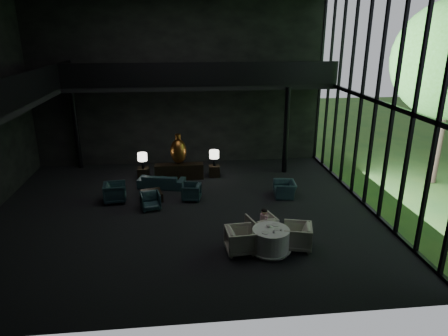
{
  "coord_description": "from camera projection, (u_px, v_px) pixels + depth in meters",
  "views": [
    {
      "loc": [
        0.04,
        -13.52,
        6.39
      ],
      "look_at": [
        1.54,
        0.5,
        1.51
      ],
      "focal_mm": 32.0,
      "sensor_mm": 36.0,
      "label": 1
    }
  ],
  "objects": [
    {
      "name": "cream_pot",
      "position": [
        274.0,
        232.0,
        11.71
      ],
      "size": [
        0.08,
        0.08,
        0.08
      ],
      "primitive_type": "cylinder",
      "rotation": [
        0.0,
        0.0,
        0.33
      ],
      "color": "#99999E",
      "rests_on": "dining_table"
    },
    {
      "name": "side_table_left",
      "position": [
        144.0,
        174.0,
        17.96
      ],
      "size": [
        0.5,
        0.5,
        0.55
      ],
      "primitive_type": "cube",
      "color": "black",
      "rests_on": "floor"
    },
    {
      "name": "dining_chair_north",
      "position": [
        261.0,
        224.0,
        12.87
      ],
      "size": [
        1.1,
        1.06,
        0.92
      ],
      "primitive_type": "imported",
      "rotation": [
        0.0,
        0.0,
        3.43
      ],
      "color": "#B3B2AF",
      "rests_on": "floor"
    },
    {
      "name": "table_lamp_right",
      "position": [
        214.0,
        155.0,
        18.05
      ],
      "size": [
        0.43,
        0.43,
        0.73
      ],
      "color": "black",
      "rests_on": "side_table_right"
    },
    {
      "name": "plate_b",
      "position": [
        275.0,
        225.0,
        12.2
      ],
      "size": [
        0.25,
        0.25,
        0.02
      ],
      "primitive_type": "cylinder",
      "rotation": [
        0.0,
        0.0,
        -0.04
      ],
      "color": "white",
      "rests_on": "dining_table"
    },
    {
      "name": "sofa",
      "position": [
        161.0,
        179.0,
        17.02
      ],
      "size": [
        1.95,
        0.97,
        0.73
      ],
      "primitive_type": "imported",
      "rotation": [
        0.0,
        0.0,
        2.9
      ],
      "color": "black",
      "rests_on": "floor"
    },
    {
      "name": "cereal_bowl",
      "position": [
        269.0,
        226.0,
        12.07
      ],
      "size": [
        0.16,
        0.16,
        0.08
      ],
      "primitive_type": "ellipsoid",
      "color": "white",
      "rests_on": "dining_table"
    },
    {
      "name": "mezzanine_back",
      "position": [
        202.0,
        85.0,
        18.28
      ],
      "size": [
        12.0,
        2.0,
        0.25
      ],
      "primitive_type": "cube",
      "color": "black",
      "rests_on": "wall_back"
    },
    {
      "name": "dining_chair_east",
      "position": [
        297.0,
        234.0,
        12.23
      ],
      "size": [
        1.09,
        1.13,
        0.97
      ],
      "primitive_type": "imported",
      "rotation": [
        0.0,
        0.0,
        -1.83
      ],
      "color": "#AFAEA9",
      "rests_on": "floor"
    },
    {
      "name": "wall_back",
      "position": [
        180.0,
        83.0,
        19.12
      ],
      "size": [
        14.0,
        0.04,
        8.0
      ],
      "primitive_type": "cube",
      "color": "black",
      "rests_on": "ground"
    },
    {
      "name": "coffee_table",
      "position": [
        152.0,
        196.0,
        15.8
      ],
      "size": [
        0.95,
        0.95,
        0.35
      ],
      "primitive_type": "cube",
      "rotation": [
        0.0,
        0.0,
        0.23
      ],
      "color": "black",
      "rests_on": "floor"
    },
    {
      "name": "wall_front",
      "position": [
        181.0,
        159.0,
        7.85
      ],
      "size": [
        14.0,
        0.04,
        8.0
      ],
      "primitive_type": "cube",
      "color": "black",
      "rests_on": "ground"
    },
    {
      "name": "table_lamp_left",
      "position": [
        142.0,
        158.0,
        17.65
      ],
      "size": [
        0.42,
        0.42,
        0.7
      ],
      "color": "black",
      "rests_on": "side_table_left"
    },
    {
      "name": "curtain_wall",
      "position": [
        376.0,
        101.0,
        14.18
      ],
      "size": [
        0.2,
        12.0,
        8.0
      ],
      "primitive_type": null,
      "color": "black",
      "rests_on": "ground"
    },
    {
      "name": "coffee_cup",
      "position": [
        281.0,
        229.0,
        11.85
      ],
      "size": [
        0.09,
        0.09,
        0.06
      ],
      "primitive_type": "cylinder",
      "rotation": [
        0.0,
        0.0,
        -0.19
      ],
      "color": "white",
      "rests_on": "saucer"
    },
    {
      "name": "console",
      "position": [
        179.0,
        171.0,
        18.03
      ],
      "size": [
        2.18,
        0.5,
        0.69
      ],
      "primitive_type": "cube",
      "color": "black",
      "rests_on": "floor"
    },
    {
      "name": "floor",
      "position": [
        184.0,
        212.0,
        14.79
      ],
      "size": [
        14.0,
        12.0,
        0.02
      ],
      "primitive_type": "cube",
      "color": "black",
      "rests_on": "ground"
    },
    {
      "name": "railing_back",
      "position": [
        203.0,
        74.0,
        17.15
      ],
      "size": [
        12.0,
        0.06,
        1.0
      ],
      "primitive_type": "cube",
      "color": "black",
      "rests_on": "mezzanine_back"
    },
    {
      "name": "lounge_armchair_west",
      "position": [
        115.0,
        191.0,
        15.56
      ],
      "size": [
        0.94,
        0.99,
        0.93
      ],
      "primitive_type": "imported",
      "rotation": [
        0.0,
        0.0,
        1.68
      ],
      "color": "#1A3847",
      "rests_on": "floor"
    },
    {
      "name": "saucer",
      "position": [
        277.0,
        229.0,
        11.93
      ],
      "size": [
        0.21,
        0.21,
        0.01
      ],
      "primitive_type": "cylinder",
      "rotation": [
        0.0,
        0.0,
        0.42
      ],
      "color": "white",
      "rests_on": "dining_table"
    },
    {
      "name": "window_armchair",
      "position": [
        285.0,
        188.0,
        16.1
      ],
      "size": [
        0.61,
        0.88,
        0.73
      ],
      "primitive_type": "imported",
      "rotation": [
        0.0,
        0.0,
        -1.66
      ],
      "color": "#16333A",
      "rests_on": "floor"
    },
    {
      "name": "dining_chair_west",
      "position": [
        241.0,
        237.0,
        12.0
      ],
      "size": [
        0.95,
        1.0,
        0.97
      ],
      "primitive_type": "imported",
      "rotation": [
        0.0,
        0.0,
        1.64
      ],
      "color": "#BCB4A3",
      "rests_on": "floor"
    },
    {
      "name": "side_table_right",
      "position": [
        214.0,
        171.0,
        18.35
      ],
      "size": [
        0.48,
        0.48,
        0.52
      ],
      "primitive_type": "cube",
      "color": "black",
      "rests_on": "floor"
    },
    {
      "name": "lounge_armchair_south",
      "position": [
        150.0,
        201.0,
        14.95
      ],
      "size": [
        0.75,
        0.72,
        0.65
      ],
      "primitive_type": "imported",
      "rotation": [
        0.0,
        0.0,
        0.22
      ],
      "color": "#0D2B31",
      "rests_on": "floor"
    },
    {
      "name": "bronze_urn",
      "position": [
        178.0,
        151.0,
        17.86
      ],
      "size": [
        0.72,
        0.72,
        1.35
      ],
      "color": "#A68727",
      "rests_on": "console"
    },
    {
      "name": "child",
      "position": [
        264.0,
        217.0,
        12.79
      ],
      "size": [
        0.26,
        0.26,
        0.56
      ],
      "rotation": [
        0.0,
        0.0,
        3.14
      ],
      "color": "#CDA6B2",
      "rests_on": "dining_chair_north"
    },
    {
      "name": "railing_left",
      "position": [
        23.0,
        89.0,
        12.79
      ],
      "size": [
        0.06,
        12.0,
        1.0
      ],
      "primitive_type": "cube",
      "color": "black",
      "rests_on": "mezzanine_left"
    },
    {
      "name": "column_nw",
      "position": [
        76.0,
        128.0,
        18.99
      ],
      "size": [
        0.24,
        0.24,
        4.0
      ],
      "primitive_type": "cylinder",
      "color": "black",
      "rests_on": "floor"
    },
    {
      "name": "dining_table",
      "position": [
        271.0,
        242.0,
        12.07
      ],
      "size": [
        1.27,
        1.27,
        0.75
      ],
      "color": "white",
      "rests_on": "floor"
    },
    {
      "name": "plate_a",
      "position": [
        265.0,
        232.0,
        11.73
      ],
      "size": [
        0.28,
        0.28,
        0.01
      ],
      "primitive_type": "cylinder",
      "rotation": [
        0.0,
        0.0,
        0.43
      ],
      "color": "white",
      "rests_on": "dining_table"
    },
    {
      "name": "column_ne",
      "position": [
        286.0,
        131.0,
        18.38
      ],
      "size": [
        0.24,
        0.24,
        4.0
      ],
      "primitive_type": "cylinder",
      "color": "black",
      "rests_on": "floor"
    },
    {
      "name": "lounge_armchair_east",
      "position": [
        191.0,
        192.0,
        15.77
      ],
      "size": [
        0.73,
        0.76,
        0.68
      ],
      "primitive_type": "imported",
      "rotation": [
        0.0,
        0.0,
        -1.75
      ],
      "color": "black",
      "rests_on": "floor"
    }
  ]
}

